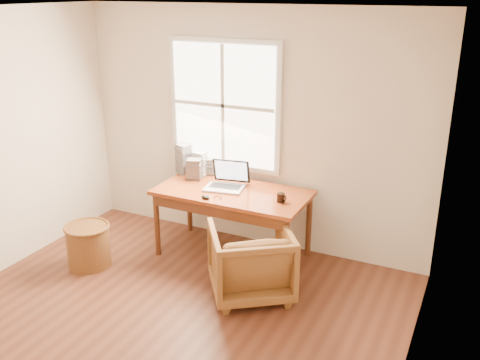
% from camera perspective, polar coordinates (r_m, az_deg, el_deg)
% --- Properties ---
extents(room_shell, '(4.04, 4.54, 2.64)m').
position_cam_1_polar(room_shell, '(4.09, -11.35, -1.18)').
color(room_shell, brown).
rests_on(room_shell, ground).
extents(desk, '(1.60, 0.80, 0.04)m').
position_cam_1_polar(desk, '(5.59, -0.80, -1.35)').
color(desk, brown).
rests_on(desk, room_shell).
extents(armchair, '(1.03, 1.04, 0.69)m').
position_cam_1_polar(armchair, '(5.06, 1.16, -8.65)').
color(armchair, brown).
rests_on(armchair, room_shell).
extents(wicker_stool, '(0.58, 0.58, 0.44)m').
position_cam_1_polar(wicker_stool, '(5.82, -15.85, -6.78)').
color(wicker_stool, brown).
rests_on(wicker_stool, room_shell).
extents(laptop, '(0.48, 0.50, 0.31)m').
position_cam_1_polar(laptop, '(5.58, -1.72, 0.50)').
color(laptop, '#B1B4B9').
rests_on(laptop, desk).
extents(mouse, '(0.11, 0.08, 0.03)m').
position_cam_1_polar(mouse, '(5.39, -3.70, -1.83)').
color(mouse, black).
rests_on(mouse, desk).
extents(coffee_mug, '(0.10, 0.10, 0.09)m').
position_cam_1_polar(coffee_mug, '(5.30, 4.37, -1.90)').
color(coffee_mug, black).
rests_on(coffee_mug, desk).
extents(cd_stack_a, '(0.14, 0.13, 0.27)m').
position_cam_1_polar(cd_stack_a, '(6.02, -4.27, 1.76)').
color(cd_stack_a, silver).
rests_on(cd_stack_a, desk).
extents(cd_stack_b, '(0.19, 0.17, 0.23)m').
position_cam_1_polar(cd_stack_b, '(5.91, -4.93, 1.17)').
color(cd_stack_b, '#28292E').
rests_on(cd_stack_b, desk).
extents(cd_stack_c, '(0.19, 0.18, 0.34)m').
position_cam_1_polar(cd_stack_c, '(6.09, -6.03, 2.26)').
color(cd_stack_c, '#91919D').
rests_on(cd_stack_c, desk).
extents(cd_stack_d, '(0.17, 0.16, 0.19)m').
position_cam_1_polar(cd_stack_d, '(6.06, -3.37, 1.50)').
color(cd_stack_d, '#AAB0B5').
rests_on(cd_stack_d, desk).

